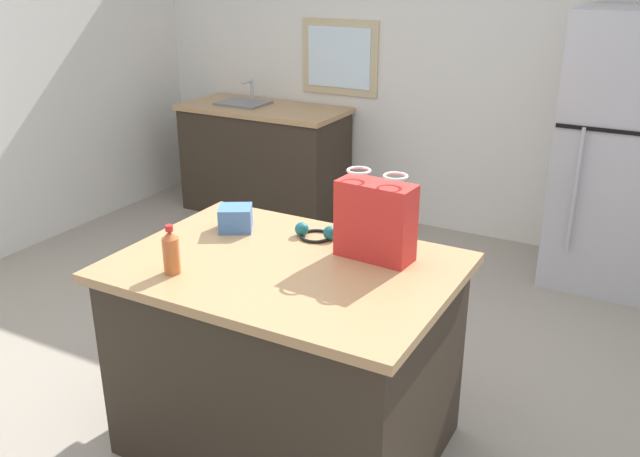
# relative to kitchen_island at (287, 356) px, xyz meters

# --- Properties ---
(ground) EXTENTS (6.49, 6.49, 0.00)m
(ground) POSITION_rel_kitchen_island_xyz_m (-0.27, 0.29, -0.45)
(ground) COLOR #9E9384
(back_wall) EXTENTS (5.41, 0.13, 2.50)m
(back_wall) POSITION_rel_kitchen_island_xyz_m (-0.29, 2.94, 0.80)
(back_wall) COLOR silver
(back_wall) RESTS_ON ground
(kitchen_island) EXTENTS (1.39, 1.00, 0.90)m
(kitchen_island) POSITION_rel_kitchen_island_xyz_m (0.00, 0.00, 0.00)
(kitchen_island) COLOR #33281E
(kitchen_island) RESTS_ON ground
(refrigerator) EXTENTS (0.79, 0.74, 1.79)m
(refrigerator) POSITION_rel_kitchen_island_xyz_m (1.03, 2.51, 0.44)
(refrigerator) COLOR #B7B7BC
(refrigerator) RESTS_ON ground
(sink_counter) EXTENTS (1.39, 0.66, 1.10)m
(sink_counter) POSITION_rel_kitchen_island_xyz_m (-1.77, 2.55, 0.02)
(sink_counter) COLOR #33281E
(sink_counter) RESTS_ON ground
(shopping_bag) EXTENTS (0.33, 0.16, 0.38)m
(shopping_bag) POSITION_rel_kitchen_island_xyz_m (0.30, 0.23, 0.61)
(shopping_bag) COLOR red
(shopping_bag) RESTS_ON kitchen_island
(small_box) EXTENTS (0.20, 0.19, 0.11)m
(small_box) POSITION_rel_kitchen_island_xyz_m (-0.40, 0.21, 0.50)
(small_box) COLOR #4775B7
(small_box) RESTS_ON kitchen_island
(bottle) EXTENTS (0.07, 0.07, 0.21)m
(bottle) POSITION_rel_kitchen_island_xyz_m (-0.35, -0.30, 0.54)
(bottle) COLOR #C66633
(bottle) RESTS_ON kitchen_island
(ear_defenders) EXTENTS (0.20, 0.17, 0.06)m
(ear_defenders) POSITION_rel_kitchen_island_xyz_m (-0.02, 0.30, 0.47)
(ear_defenders) COLOR black
(ear_defenders) RESTS_ON kitchen_island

